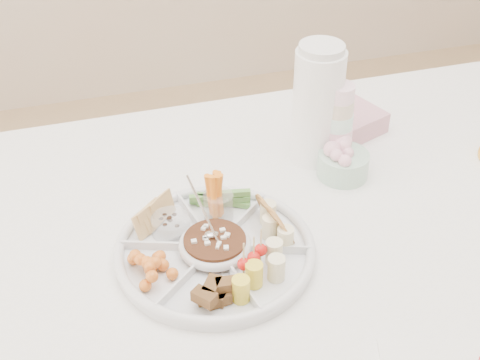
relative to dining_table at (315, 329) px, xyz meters
name	(u,v)px	position (x,y,z in m)	size (l,w,h in m)	color
dining_table	(315,329)	(0.00, 0.00, 0.00)	(1.52, 1.02, 0.76)	white
party_tray	(215,248)	(-0.26, -0.08, 0.40)	(0.38, 0.38, 0.04)	white
bean_dip	(215,245)	(-0.26, -0.08, 0.41)	(0.12, 0.12, 0.04)	black
tortillas	(274,219)	(-0.14, -0.05, 0.42)	(0.10, 0.10, 0.06)	olive
carrot_cucumber	(219,190)	(-0.22, 0.05, 0.44)	(0.12, 0.12, 0.11)	orange
pita_raisins	(160,216)	(-0.35, 0.02, 0.42)	(0.11, 0.11, 0.06)	tan
cherries	(151,265)	(-0.39, -0.10, 0.42)	(0.10, 0.10, 0.04)	#CD773A
granola_chunks	(209,292)	(-0.31, -0.20, 0.42)	(0.11, 0.11, 0.05)	brown
banana_tomato	(274,259)	(-0.18, -0.17, 0.44)	(0.11, 0.11, 0.09)	#F2F175
cup_stack	(337,126)	(0.08, 0.16, 0.48)	(0.07, 0.07, 0.20)	beige
thermos	(318,103)	(0.04, 0.19, 0.52)	(0.11, 0.11, 0.29)	white
flower_bowl	(344,159)	(0.08, 0.10, 0.42)	(0.11, 0.11, 0.09)	silver
napkin_stack	(347,122)	(0.17, 0.27, 0.41)	(0.16, 0.14, 0.05)	#CC8E9E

